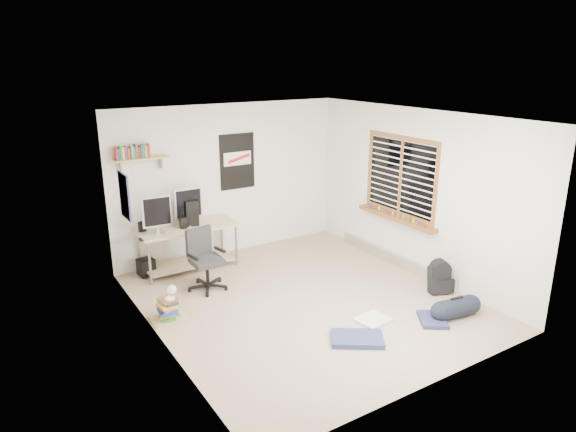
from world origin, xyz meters
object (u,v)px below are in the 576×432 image
duffel_bag (456,307)px  desk (188,247)px  office_chair (207,257)px  book_stack (168,308)px  backpack (439,280)px

duffel_bag → desk: bearing=132.5°
desk → office_chair: (-0.05, -0.83, 0.12)m
desk → book_stack: bearing=-100.7°
backpack → office_chair: bearing=169.6°
desk → office_chair: size_ratio=1.71×
desk → office_chair: bearing=-73.1°
office_chair → backpack: office_chair is taller
desk → duffel_bag: desk is taller
duffel_bag → book_stack: 3.67m
desk → book_stack: desk is taller
backpack → duffel_bag: bearing=-96.4°
backpack → book_stack: backpack is taller
backpack → book_stack: size_ratio=0.83×
desk → backpack: bearing=-25.3°
office_chair → duffel_bag: 3.43m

